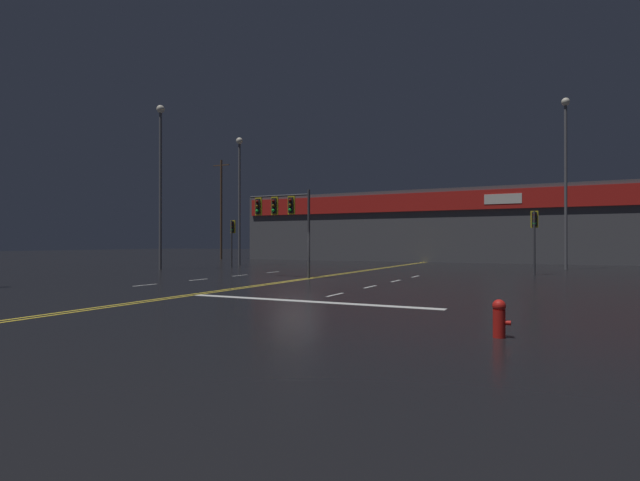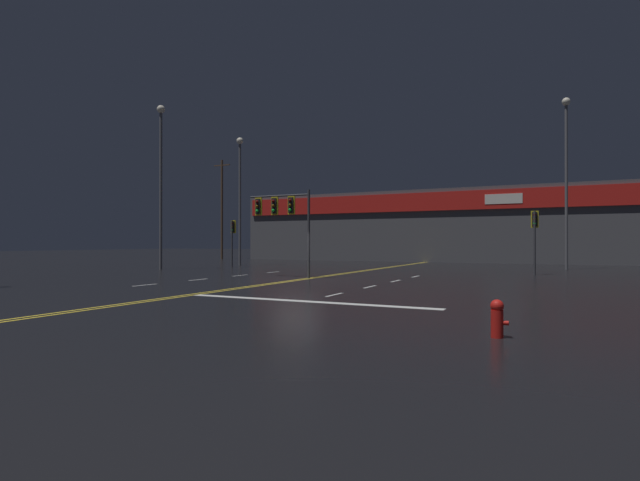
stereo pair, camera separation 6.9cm
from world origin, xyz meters
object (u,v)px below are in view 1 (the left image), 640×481
(streetlight_far_left, at_px, (566,163))
(fire_hydrant, at_px, (499,317))
(traffic_signal_corner_northeast, at_px, (534,228))
(streetlight_near_left, at_px, (239,185))
(streetlight_median_approach, at_px, (160,167))
(traffic_signal_corner_northwest, at_px, (232,233))
(traffic_signal_median, at_px, (282,211))

(streetlight_far_left, height_order, fire_hydrant, streetlight_far_left)
(traffic_signal_corner_northeast, xyz_separation_m, streetlight_near_left, (-22.71, 2.62, 3.93))
(traffic_signal_corner_northeast, distance_m, streetlight_median_approach, 24.88)
(traffic_signal_corner_northwest, distance_m, streetlight_far_left, 24.62)
(traffic_signal_corner_northeast, relative_size, streetlight_median_approach, 0.32)
(traffic_signal_corner_northwest, distance_m, traffic_signal_corner_northeast, 21.22)
(streetlight_far_left, bearing_deg, traffic_signal_corner_northwest, -161.37)
(traffic_signal_median, distance_m, streetlight_median_approach, 12.66)
(traffic_signal_corner_northeast, bearing_deg, traffic_signal_corner_northwest, -178.94)
(fire_hydrant, bearing_deg, streetlight_median_approach, 146.56)
(streetlight_median_approach, xyz_separation_m, fire_hydrant, (24.34, -16.08, -6.78))
(streetlight_far_left, bearing_deg, streetlight_median_approach, -154.09)
(streetlight_near_left, bearing_deg, traffic_signal_corner_northeast, -6.59)
(traffic_signal_median, height_order, streetlight_median_approach, streetlight_median_approach)
(streetlight_near_left, distance_m, streetlight_far_left, 24.84)
(streetlight_far_left, bearing_deg, traffic_signal_median, -131.67)
(traffic_signal_corner_northwest, bearing_deg, traffic_signal_corner_northeast, 1.06)
(traffic_signal_corner_northeast, height_order, fire_hydrant, traffic_signal_corner_northeast)
(streetlight_median_approach, bearing_deg, streetlight_near_left, 80.92)
(traffic_signal_median, xyz_separation_m, fire_hydrant, (12.61, -12.93, -3.22))
(streetlight_median_approach, xyz_separation_m, streetlight_far_left, (25.61, 12.44, 0.26))
(streetlight_near_left, bearing_deg, traffic_signal_median, -46.05)
(streetlight_far_left, relative_size, fire_hydrant, 15.90)
(traffic_signal_corner_northeast, xyz_separation_m, streetlight_median_approach, (-23.94, -5.12, 4.43))
(traffic_signal_median, relative_size, traffic_signal_corner_northeast, 1.25)
(traffic_signal_corner_northeast, xyz_separation_m, streetlight_far_left, (1.67, 7.32, 4.69))
(traffic_signal_median, distance_m, traffic_signal_corner_northwest, 12.01)
(traffic_signal_corner_northeast, height_order, streetlight_median_approach, streetlight_median_approach)
(streetlight_near_left, bearing_deg, streetlight_far_left, 10.91)
(traffic_signal_corner_northeast, bearing_deg, streetlight_far_left, 77.16)
(traffic_signal_median, xyz_separation_m, traffic_signal_corner_northwest, (-9.01, 7.88, -0.97))
(traffic_signal_median, relative_size, traffic_signal_corner_northwest, 1.30)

